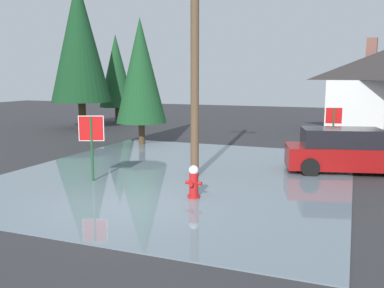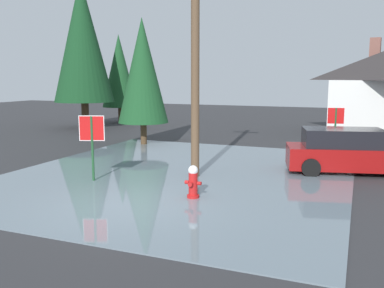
% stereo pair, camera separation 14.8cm
% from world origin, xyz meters
% --- Properties ---
extents(ground_plane, '(80.00, 80.00, 0.10)m').
position_xyz_m(ground_plane, '(0.00, 0.00, -0.05)').
color(ground_plane, '#2D2D30').
extents(flood_puddle, '(11.40, 13.09, 0.03)m').
position_xyz_m(flood_puddle, '(-0.17, 3.95, 0.02)').
color(flood_puddle, slate).
rests_on(flood_puddle, ground).
extents(lane_stop_bar, '(3.54, 0.50, 0.01)m').
position_xyz_m(lane_stop_bar, '(0.91, -2.23, 0.00)').
color(lane_stop_bar, silver).
rests_on(lane_stop_bar, ground).
extents(stop_sign_near, '(0.77, 0.32, 2.17)m').
position_xyz_m(stop_sign_near, '(-2.39, 1.91, 1.55)').
color(stop_sign_near, '#1E4C28').
rests_on(stop_sign_near, ground).
extents(fire_hydrant, '(0.48, 0.41, 0.96)m').
position_xyz_m(fire_hydrant, '(1.37, 1.27, 0.47)').
color(fire_hydrant, red).
rests_on(fire_hydrant, ground).
extents(utility_pole, '(1.60, 0.28, 8.33)m').
position_xyz_m(utility_pole, '(0.47, 3.70, 4.34)').
color(utility_pole, brown).
rests_on(utility_pole, ground).
extents(stop_sign_far, '(0.73, 0.16, 2.07)m').
position_xyz_m(stop_sign_far, '(4.61, 10.20, 1.47)').
color(stop_sign_far, '#1E4C28').
rests_on(stop_sign_far, ground).
extents(parked_car, '(4.78, 2.76, 1.58)m').
position_xyz_m(parked_car, '(5.32, 6.38, 0.75)').
color(parked_car, maroon).
rests_on(parked_car, ground).
extents(pine_tree_tall_left, '(3.92, 3.92, 9.79)m').
position_xyz_m(pine_tree_tall_left, '(-11.55, 14.15, 5.76)').
color(pine_tree_tall_left, '#4C3823').
rests_on(pine_tree_tall_left, ground).
extents(pine_tree_mid_left, '(2.51, 2.51, 6.26)m').
position_xyz_m(pine_tree_mid_left, '(-4.50, 9.28, 3.69)').
color(pine_tree_mid_left, '#4C3823').
rests_on(pine_tree_mid_left, ground).
extents(pine_tree_short_left, '(2.61, 2.61, 6.51)m').
position_xyz_m(pine_tree_short_left, '(-11.26, 18.13, 3.83)').
color(pine_tree_short_left, '#4C3823').
rests_on(pine_tree_short_left, ground).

